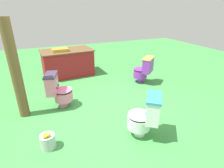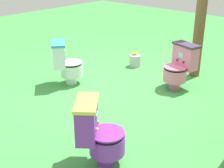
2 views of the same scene
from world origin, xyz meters
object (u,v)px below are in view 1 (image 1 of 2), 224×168
toilet_purple (144,70)px  wooden_post (15,71)px  toilet_white (145,116)px  vendor_table (68,62)px  lemon_bucket (48,141)px  toilet_pink (58,90)px

toilet_purple → wooden_post: wooden_post is taller
toilet_white → vendor_table: bearing=47.7°
vendor_table → wooden_post: (-1.20, -1.89, 0.50)m
vendor_table → lemon_bucket: size_ratio=5.47×
toilet_pink → vendor_table: vendor_table is taller
toilet_purple → vendor_table: 2.26m
lemon_bucket → vendor_table: bearing=74.0°
toilet_purple → lemon_bucket: (-2.62, -1.57, -0.25)m
toilet_white → lemon_bucket: (-1.45, 0.32, -0.25)m
toilet_pink → lemon_bucket: 1.23m
toilet_pink → vendor_table: size_ratio=0.48×
toilet_white → toilet_purple: size_ratio=1.00×
toilet_pink → toilet_purple: size_ratio=1.00×
wooden_post → toilet_purple: bearing=9.1°
toilet_pink → vendor_table: (0.52, 1.83, 0.02)m
toilet_white → lemon_bucket: toilet_white is taller
toilet_pink → lemon_bucket: toilet_pink is taller
toilet_white → wooden_post: (-1.79, 1.41, 0.53)m
toilet_pink → toilet_purple: (2.28, 0.41, 0.00)m
toilet_white → toilet_pink: 1.85m
toilet_pink → toilet_purple: 2.32m
vendor_table → toilet_white: bearing=-79.8°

